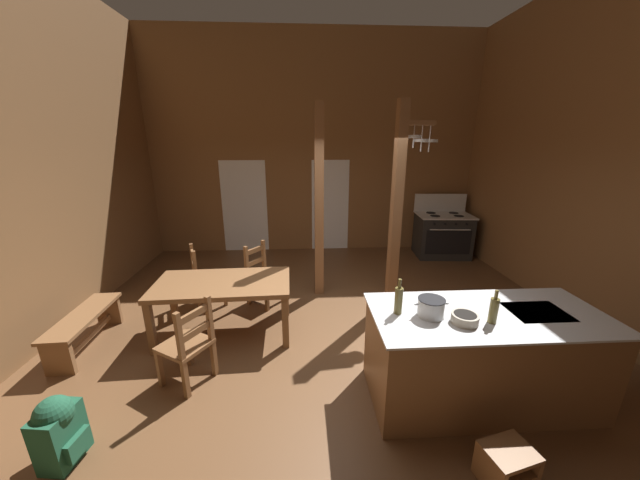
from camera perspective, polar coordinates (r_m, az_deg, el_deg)
name	(u,v)px	position (r m, az deg, el deg)	size (l,w,h in m)	color
ground_plane	(328,346)	(4.39, 1.43, -18.01)	(7.85, 8.36, 0.10)	brown
wall_back	(314,147)	(7.44, -0.98, 15.92)	(7.85, 0.14, 4.65)	brown
glazed_door_back_left	(245,207)	(7.61, -12.99, 5.65)	(1.00, 0.01, 2.05)	white
glazed_panel_back_right	(330,206)	(7.53, 1.79, 5.97)	(0.84, 0.01, 2.05)	white
kitchen_island	(481,356)	(3.71, 26.24, -17.67)	(2.16, 0.96, 0.94)	brown
stove_range	(442,234)	(7.67, 20.51, 0.92)	(1.20, 0.90, 1.32)	#242424
support_post_with_pot_rack	(399,202)	(4.87, 13.59, 6.52)	(0.61, 0.24, 3.00)	brown
support_post_center	(319,205)	(5.14, -0.16, 6.14)	(0.14, 0.14, 3.00)	brown
step_stool	(507,463)	(3.26, 29.79, -30.60)	(0.41, 0.36, 0.30)	brown
dining_table	(223,288)	(4.43, -16.52, -8.01)	(1.73, 0.96, 0.74)	brown
ladderback_chair_near_window	(205,277)	(5.37, -19.38, -6.07)	(0.57, 0.57, 0.95)	brown
ladderback_chair_by_post	(263,275)	(5.21, -9.96, -6.06)	(0.62, 0.62, 0.95)	brown
ladderback_chair_at_table_end	(188,345)	(3.80, -21.95, -16.54)	(0.60, 0.60, 0.95)	brown
bench_along_left_wall	(85,325)	(5.06, -35.75, -11.88)	(0.40, 1.19, 0.44)	brown
backpack	(58,429)	(3.59, -38.69, -24.29)	(0.33, 0.34, 0.60)	#1E5138
stockpot_on_counter	(431,307)	(3.18, 18.76, -11.06)	(0.31, 0.24, 0.17)	silver
mixing_bowl_on_counter	(465,318)	(3.20, 23.89, -12.38)	(0.23, 0.23, 0.08)	#B2A893
bottle_tall_on_counter	(494,310)	(3.27, 28.00, -10.69)	(0.07, 0.07, 0.31)	brown
bottle_short_on_counter	(399,300)	(3.12, 13.52, -10.10)	(0.07, 0.07, 0.34)	brown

